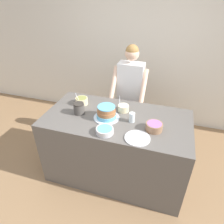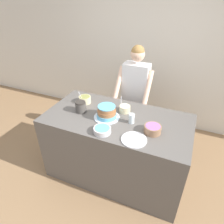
{
  "view_description": "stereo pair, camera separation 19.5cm",
  "coord_description": "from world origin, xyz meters",
  "px_view_note": "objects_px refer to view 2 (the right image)",
  "views": [
    {
      "loc": [
        0.54,
        -1.45,
        2.22
      ],
      "look_at": [
        -0.04,
        0.4,
        1.01
      ],
      "focal_mm": 32.0,
      "sensor_mm": 36.0,
      "label": 1
    },
    {
      "loc": [
        0.72,
        -1.38,
        2.22
      ],
      "look_at": [
        -0.04,
        0.4,
        1.01
      ],
      "focal_mm": 32.0,
      "sensor_mm": 36.0,
      "label": 2
    }
  ],
  "objects_px": {
    "frosting_bowl_purple": "(153,129)",
    "stoneware_jar": "(81,107)",
    "cake": "(107,113)",
    "ceramic_plate": "(134,140)",
    "drinking_glass": "(132,118)",
    "person_baker": "(135,89)",
    "frosting_bowl_blue": "(102,130)",
    "frosting_bowl_white": "(125,108)",
    "frosting_bowl_olive": "(85,99)"
  },
  "relations": [
    {
      "from": "drinking_glass",
      "to": "stoneware_jar",
      "type": "distance_m",
      "value": 0.65
    },
    {
      "from": "frosting_bowl_blue",
      "to": "frosting_bowl_purple",
      "type": "relative_size",
      "value": 1.03
    },
    {
      "from": "cake",
      "to": "frosting_bowl_blue",
      "type": "distance_m",
      "value": 0.29
    },
    {
      "from": "cake",
      "to": "ceramic_plate",
      "type": "xyz_separation_m",
      "value": [
        0.42,
        -0.26,
        -0.06
      ]
    },
    {
      "from": "cake",
      "to": "person_baker",
      "type": "bearing_deg",
      "value": 82.15
    },
    {
      "from": "frosting_bowl_white",
      "to": "ceramic_plate",
      "type": "relative_size",
      "value": 0.75
    },
    {
      "from": "person_baker",
      "to": "drinking_glass",
      "type": "distance_m",
      "value": 0.77
    },
    {
      "from": "cake",
      "to": "drinking_glass",
      "type": "distance_m",
      "value": 0.3
    },
    {
      "from": "frosting_bowl_blue",
      "to": "ceramic_plate",
      "type": "xyz_separation_m",
      "value": [
        0.35,
        0.01,
        -0.03
      ]
    },
    {
      "from": "drinking_glass",
      "to": "ceramic_plate",
      "type": "relative_size",
      "value": 0.43
    },
    {
      "from": "frosting_bowl_blue",
      "to": "frosting_bowl_white",
      "type": "relative_size",
      "value": 0.95
    },
    {
      "from": "person_baker",
      "to": "frosting_bowl_white",
      "type": "distance_m",
      "value": 0.55
    },
    {
      "from": "cake",
      "to": "frosting_bowl_purple",
      "type": "xyz_separation_m",
      "value": [
        0.56,
        -0.07,
        -0.02
      ]
    },
    {
      "from": "frosting_bowl_purple",
      "to": "stoneware_jar",
      "type": "xyz_separation_m",
      "value": [
        -0.91,
        0.06,
        0.02
      ]
    },
    {
      "from": "cake",
      "to": "frosting_bowl_blue",
      "type": "height_order",
      "value": "cake"
    },
    {
      "from": "cake",
      "to": "frosting_bowl_blue",
      "type": "bearing_deg",
      "value": -74.94
    },
    {
      "from": "person_baker",
      "to": "frosting_bowl_blue",
      "type": "distance_m",
      "value": 1.04
    },
    {
      "from": "stoneware_jar",
      "to": "ceramic_plate",
      "type": "bearing_deg",
      "value": -18.79
    },
    {
      "from": "cake",
      "to": "stoneware_jar",
      "type": "height_order",
      "value": "cake"
    },
    {
      "from": "frosting_bowl_blue",
      "to": "drinking_glass",
      "type": "bearing_deg",
      "value": 52.53
    },
    {
      "from": "frosting_bowl_white",
      "to": "cake",
      "type": "bearing_deg",
      "value": -125.32
    },
    {
      "from": "cake",
      "to": "frosting_bowl_olive",
      "type": "xyz_separation_m",
      "value": [
        -0.42,
        0.22,
        -0.02
      ]
    },
    {
      "from": "frosting_bowl_blue",
      "to": "ceramic_plate",
      "type": "distance_m",
      "value": 0.35
    },
    {
      "from": "ceramic_plate",
      "to": "stoneware_jar",
      "type": "xyz_separation_m",
      "value": [
        -0.77,
        0.26,
        0.06
      ]
    },
    {
      "from": "person_baker",
      "to": "stoneware_jar",
      "type": "bearing_deg",
      "value": -120.64
    },
    {
      "from": "person_baker",
      "to": "cake",
      "type": "xyz_separation_m",
      "value": [
        -0.11,
        -0.76,
        0.02
      ]
    },
    {
      "from": "ceramic_plate",
      "to": "frosting_bowl_purple",
      "type": "bearing_deg",
      "value": 54.66
    },
    {
      "from": "person_baker",
      "to": "cake",
      "type": "relative_size",
      "value": 5.2
    },
    {
      "from": "cake",
      "to": "stoneware_jar",
      "type": "distance_m",
      "value": 0.35
    },
    {
      "from": "frosting_bowl_purple",
      "to": "stoneware_jar",
      "type": "distance_m",
      "value": 0.91
    },
    {
      "from": "frosting_bowl_blue",
      "to": "drinking_glass",
      "type": "height_order",
      "value": "drinking_glass"
    },
    {
      "from": "drinking_glass",
      "to": "person_baker",
      "type": "bearing_deg",
      "value": 104.61
    },
    {
      "from": "cake",
      "to": "frosting_bowl_purple",
      "type": "bearing_deg",
      "value": -6.8
    },
    {
      "from": "person_baker",
      "to": "frosting_bowl_purple",
      "type": "height_order",
      "value": "person_baker"
    },
    {
      "from": "ceramic_plate",
      "to": "person_baker",
      "type": "bearing_deg",
      "value": 107.14
    },
    {
      "from": "person_baker",
      "to": "frosting_bowl_purple",
      "type": "relative_size",
      "value": 8.8
    },
    {
      "from": "person_baker",
      "to": "stoneware_jar",
      "type": "height_order",
      "value": "person_baker"
    },
    {
      "from": "frosting_bowl_blue",
      "to": "stoneware_jar",
      "type": "distance_m",
      "value": 0.51
    },
    {
      "from": "frosting_bowl_blue",
      "to": "stoneware_jar",
      "type": "bearing_deg",
      "value": 146.96
    },
    {
      "from": "frosting_bowl_blue",
      "to": "frosting_bowl_white",
      "type": "height_order",
      "value": "frosting_bowl_white"
    },
    {
      "from": "frosting_bowl_white",
      "to": "ceramic_plate",
      "type": "bearing_deg",
      "value": -60.03
    },
    {
      "from": "cake",
      "to": "frosting_bowl_purple",
      "type": "relative_size",
      "value": 1.69
    },
    {
      "from": "drinking_glass",
      "to": "stoneware_jar",
      "type": "height_order",
      "value": "stoneware_jar"
    },
    {
      "from": "frosting_bowl_white",
      "to": "frosting_bowl_purple",
      "type": "xyz_separation_m",
      "value": [
        0.41,
        -0.28,
        0.0
      ]
    },
    {
      "from": "ceramic_plate",
      "to": "stoneware_jar",
      "type": "bearing_deg",
      "value": 161.21
    },
    {
      "from": "frosting_bowl_olive",
      "to": "drinking_glass",
      "type": "xyz_separation_m",
      "value": [
        0.72,
        -0.2,
        0.01
      ]
    },
    {
      "from": "frosting_bowl_blue",
      "to": "drinking_glass",
      "type": "xyz_separation_m",
      "value": [
        0.22,
        0.29,
        0.02
      ]
    },
    {
      "from": "frosting_bowl_blue",
      "to": "frosting_bowl_white",
      "type": "bearing_deg",
      "value": 81.37
    },
    {
      "from": "person_baker",
      "to": "stoneware_jar",
      "type": "relative_size",
      "value": 11.59
    },
    {
      "from": "frosting_bowl_olive",
      "to": "ceramic_plate",
      "type": "distance_m",
      "value": 0.97
    }
  ]
}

